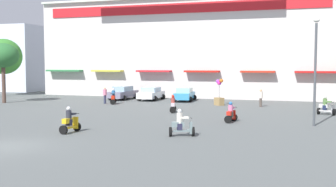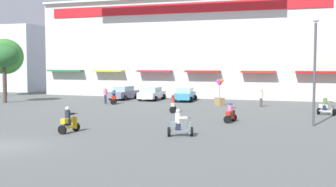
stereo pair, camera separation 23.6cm
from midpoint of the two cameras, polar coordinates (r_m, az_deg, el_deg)
ground_plane at (r=32.50m, az=-6.89°, el=-2.99°), size 128.00×128.00×0.00m
colonial_building at (r=53.96m, az=3.38°, el=10.52°), size 36.22×15.45×22.62m
flank_building_left at (r=66.66m, az=-19.62°, el=4.57°), size 8.35×8.26×9.63m
plaza_tree_0 at (r=55.96m, az=-21.53°, el=4.78°), size 4.48×4.56×7.17m
plaza_tree_2 at (r=45.52m, az=-21.65°, el=4.84°), size 3.32×3.00×6.13m
parked_car_0 at (r=46.67m, az=-6.03°, el=0.10°), size 2.57×4.52×1.51m
parked_car_1 at (r=45.62m, az=-2.12°, el=-0.00°), size 2.43×4.39×1.43m
parked_car_2 at (r=44.35m, az=2.53°, el=-0.12°), size 2.51×4.26×1.44m
scooter_rider_0 at (r=22.81m, az=1.94°, el=-4.41°), size 1.49×1.00×1.54m
scooter_rider_3 at (r=41.53m, az=-7.36°, el=-0.55°), size 0.98×1.51×1.57m
scooter_rider_4 at (r=33.99m, az=0.88°, el=-1.62°), size 0.84×1.41×1.47m
scooter_rider_5 at (r=24.68m, az=-13.31°, el=-3.81°), size 0.65×1.47×1.55m
scooter_rider_6 at (r=28.60m, az=8.86°, el=-2.79°), size 0.74×1.41×1.44m
scooter_rider_7 at (r=34.62m, az=21.25°, el=-1.76°), size 1.44×0.94×1.52m
pedestrian_0 at (r=39.26m, az=12.93°, el=-0.47°), size 0.53×0.53×1.66m
pedestrian_1 at (r=42.01m, az=-8.51°, el=-0.14°), size 0.47×0.47×1.64m
streetlamp_near at (r=27.97m, az=19.90°, el=3.92°), size 0.40×0.40×6.92m
balloon_vendor_cart at (r=40.08m, az=7.32°, el=-0.27°), size 1.07×1.05×2.58m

